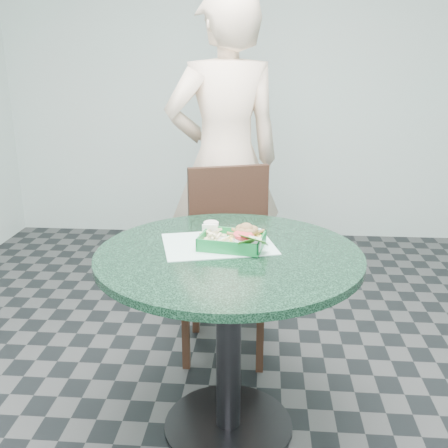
# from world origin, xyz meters

# --- Properties ---
(floor) EXTENTS (4.00, 5.00, 0.02)m
(floor) POSITION_xyz_m (0.00, 0.00, 0.00)
(floor) COLOR #303335
(floor) RESTS_ON ground
(wall_back) EXTENTS (4.00, 0.04, 2.80)m
(wall_back) POSITION_xyz_m (0.00, 2.50, 1.40)
(wall_back) COLOR silver
(wall_back) RESTS_ON ground
(cafe_table) EXTENTS (0.98, 0.98, 0.75)m
(cafe_table) POSITION_xyz_m (0.00, 0.00, 0.58)
(cafe_table) COLOR black
(cafe_table) RESTS_ON floor
(dining_chair) EXTENTS (0.42, 0.42, 0.93)m
(dining_chair) POSITION_xyz_m (-0.06, 0.68, 0.53)
(dining_chair) COLOR brown
(dining_chair) RESTS_ON floor
(diner_person) EXTENTS (0.92, 0.77, 2.16)m
(diner_person) POSITION_xyz_m (-0.09, 1.04, 1.08)
(diner_person) COLOR beige
(diner_person) RESTS_ON floor
(placemat) EXTENTS (0.48, 0.40, 0.00)m
(placemat) POSITION_xyz_m (-0.05, 0.08, 0.75)
(placemat) COLOR #AFDBCF
(placemat) RESTS_ON cafe_table
(food_basket) EXTENTS (0.23, 0.17, 0.05)m
(food_basket) POSITION_xyz_m (0.01, 0.05, 0.77)
(food_basket) COLOR #0F6D2F
(food_basket) RESTS_ON placemat
(crab_sandwich) EXTENTS (0.13, 0.13, 0.07)m
(crab_sandwich) POSITION_xyz_m (0.06, 0.08, 0.80)
(crab_sandwich) COLOR #F4CE59
(crab_sandwich) RESTS_ON food_basket
(fries_pile) EXTENTS (0.11, 0.12, 0.04)m
(fries_pile) POSITION_xyz_m (-0.07, 0.10, 0.79)
(fries_pile) COLOR beige
(fries_pile) RESTS_ON food_basket
(sauce_ramekin) EXTENTS (0.06, 0.06, 0.03)m
(sauce_ramekin) POSITION_xyz_m (-0.10, 0.13, 0.80)
(sauce_ramekin) COLOR silver
(sauce_ramekin) RESTS_ON food_basket
(garnish_cup) EXTENTS (0.12, 0.12, 0.05)m
(garnish_cup) POSITION_xyz_m (0.07, 0.02, 0.79)
(garnish_cup) COLOR beige
(garnish_cup) RESTS_ON food_basket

